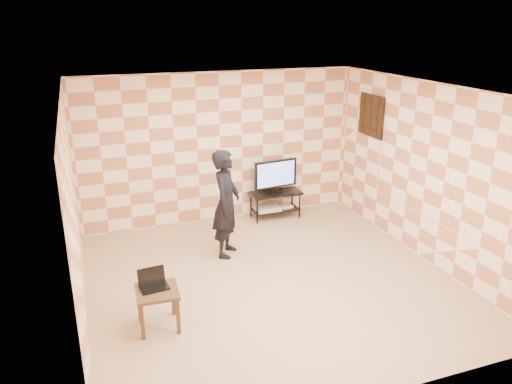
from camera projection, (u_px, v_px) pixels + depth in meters
floor at (270, 281)px, 7.13m from camera, size 5.00×5.00×0.00m
wall_back at (220, 148)px, 8.90m from camera, size 5.00×0.02×2.70m
wall_front at (373, 279)px, 4.46m from camera, size 5.00×0.02×2.70m
wall_left at (74, 216)px, 5.88m from camera, size 0.02×5.00×2.70m
wall_right at (426, 173)px, 7.48m from camera, size 0.02×5.00×2.70m
ceiling at (272, 90)px, 6.23m from camera, size 5.00×5.00×0.02m
wall_art at (371, 116)px, 8.65m from camera, size 0.04×0.72×0.72m
tv_stand at (275, 199)px, 9.28m from camera, size 0.96×0.43×0.50m
tv at (276, 175)px, 9.12m from camera, size 0.84×0.19×0.61m
dvd_player at (268, 208)px, 9.27m from camera, size 0.46×0.33×0.08m
game_console at (287, 206)px, 9.39m from camera, size 0.23×0.18×0.05m
side_table at (157, 297)px, 5.95m from camera, size 0.52×0.52×0.50m
laptop at (153, 283)px, 5.98m from camera, size 0.36×0.29×0.22m
person at (226, 204)px, 7.67m from camera, size 0.67×0.74×1.70m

